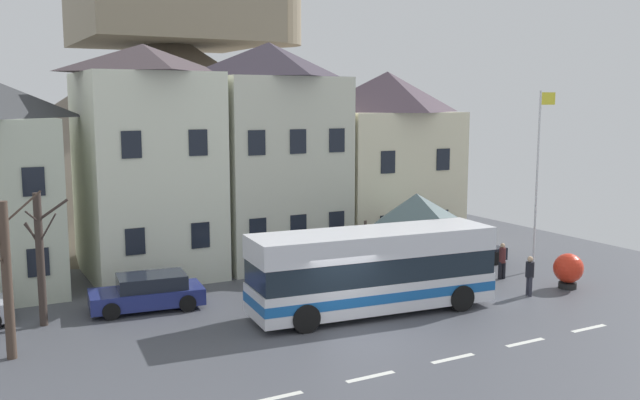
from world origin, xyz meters
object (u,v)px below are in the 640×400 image
townhouse_03 (386,161)px  bare_tree_00 (40,256)px  townhouse_02 (270,153)px  transit_bus (373,271)px  public_bench (355,261)px  bus_shelter (416,209)px  pedestrian_00 (530,273)px  flagpole (539,170)px  parked_car_00 (461,252)px  parked_car_02 (148,292)px  harbour_buoy (568,269)px  hilltop_castle (173,114)px  bare_tree_02 (7,279)px  pedestrian_01 (502,260)px  townhouse_01 (147,161)px

townhouse_03 → bare_tree_00: 18.77m
townhouse_02 → transit_bus: (-0.30, -9.89, -3.75)m
townhouse_02 → public_bench: 6.84m
bus_shelter → pedestrian_00: (2.09, -4.92, -2.12)m
public_bench → flagpole: bearing=-27.9°
townhouse_03 → flagpole: size_ratio=1.13×
parked_car_00 → parked_car_02: parked_car_02 is taller
harbour_buoy → bare_tree_00: size_ratio=0.32×
parked_car_02 → harbour_buoy: (16.35, -5.48, 0.17)m
parked_car_00 → bare_tree_00: bearing=-179.8°
hilltop_castle → transit_bus: size_ratio=4.15×
pedestrian_00 → public_bench: 8.00m
transit_bus → bus_shelter: bearing=44.0°
townhouse_02 → bare_tree_02: 15.52m
parked_car_02 → harbour_buoy: size_ratio=2.92×
townhouse_02 → flagpole: townhouse_02 is taller
hilltop_castle → parked_car_00: hilltop_castle is taller
townhouse_02 → public_bench: (2.39, -4.19, -4.85)m
harbour_buoy → bare_tree_00: 20.85m
transit_bus → parked_car_00: transit_bus is taller
townhouse_03 → pedestrian_01: (0.85, -8.02, -3.85)m
pedestrian_00 → bare_tree_00: 18.68m
townhouse_01 → parked_car_02: (-1.53, -5.57, -4.52)m
hilltop_castle → harbour_buoy: size_ratio=26.41×
townhouse_03 → pedestrian_00: townhouse_03 is taller
flagpole → bare_tree_00: flagpole is taller
townhouse_02 → harbour_buoy: (8.77, -10.98, -4.50)m
parked_car_00 → flagpole: size_ratio=0.51×
public_bench → pedestrian_01: bearing=-40.5°
transit_bus → bus_shelter: size_ratio=2.53×
townhouse_02 → townhouse_03: bearing=-4.0°
pedestrian_00 → townhouse_02: bearing=120.5°
transit_bus → bare_tree_00: size_ratio=2.01×
townhouse_01 → hilltop_castle: size_ratio=0.26×
bus_shelter → pedestrian_01: bus_shelter is taller
townhouse_01 → flagpole: size_ratio=1.25×
transit_bus → bare_tree_00: (-11.03, 4.20, 0.91)m
transit_bus → pedestrian_01: size_ratio=5.87×
transit_bus → parked_car_00: bearing=34.5°
townhouse_03 → hilltop_castle: size_ratio=0.24×
bus_shelter → public_bench: (-2.02, 1.93, -2.59)m
townhouse_03 → transit_bus: 12.08m
pedestrian_01 → flagpole: (2.36, 0.39, 3.90)m
bare_tree_02 → parked_car_02: bearing=31.7°
hilltop_castle → parked_car_00: bearing=-75.0°
public_bench → flagpole: 9.38m
bare_tree_02 → hilltop_castle: bearing=64.2°
townhouse_01 → parked_car_00: size_ratio=2.43×
townhouse_03 → pedestrian_00: size_ratio=5.74×
pedestrian_01 → public_bench: pedestrian_01 is taller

